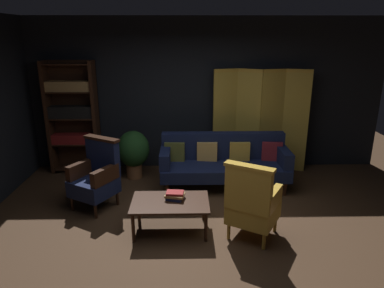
{
  "coord_description": "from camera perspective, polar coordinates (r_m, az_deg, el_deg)",
  "views": [
    {
      "loc": [
        -0.1,
        -4.06,
        2.48
      ],
      "look_at": [
        0.0,
        0.8,
        0.95
      ],
      "focal_mm": 32.65,
      "sensor_mm": 36.0,
      "label": 1
    }
  ],
  "objects": [
    {
      "name": "potted_plant",
      "position": [
        6.3,
        -9.56,
        -1.12
      ],
      "size": [
        0.57,
        0.57,
        0.86
      ],
      "color": "brown",
      "rests_on": "ground_plane"
    },
    {
      "name": "ground_plane",
      "position": [
        4.76,
        0.19,
        -13.92
      ],
      "size": [
        10.0,
        10.0,
        0.0
      ],
      "primitive_type": "plane",
      "color": "#3D2819"
    },
    {
      "name": "armchair_wing_left",
      "position": [
        5.36,
        -15.36,
        -5.02
      ],
      "size": [
        0.79,
        0.79,
        1.04
      ],
      "color": "black",
      "rests_on": "ground_plane"
    },
    {
      "name": "back_wall",
      "position": [
        6.61,
        -0.28,
        8.05
      ],
      "size": [
        7.2,
        0.1,
        2.8
      ],
      "primitive_type": "cube",
      "color": "black",
      "rests_on": "ground_plane"
    },
    {
      "name": "bookshelf",
      "position": [
        6.74,
        -18.91,
        4.42
      ],
      "size": [
        0.9,
        0.32,
        2.05
      ],
      "color": "black",
      "rests_on": "ground_plane"
    },
    {
      "name": "book_tan_leather",
      "position": [
        4.62,
        -2.8,
        -8.33
      ],
      "size": [
        0.28,
        0.24,
        0.03
      ],
      "primitive_type": "cube",
      "rotation": [
        0.0,
        0.0,
        -0.23
      ],
      "color": "#9E7A47",
      "rests_on": "book_navy_cloth"
    },
    {
      "name": "armchair_gilt_accent",
      "position": [
        4.44,
        9.78,
        -9.45
      ],
      "size": [
        0.79,
        0.79,
        1.04
      ],
      "color": "#B78E33",
      "rests_on": "ground_plane"
    },
    {
      "name": "velvet_couch",
      "position": [
        5.92,
        5.21,
        -2.62
      ],
      "size": [
        2.12,
        0.78,
        0.88
      ],
      "color": "black",
      "rests_on": "ground_plane"
    },
    {
      "name": "book_red_leather",
      "position": [
        4.6,
        -2.81,
        -7.99
      ],
      "size": [
        0.24,
        0.17,
        0.03
      ],
      "primitive_type": "cube",
      "rotation": [
        0.0,
        0.0,
        -0.1
      ],
      "color": "maroon",
      "rests_on": "book_tan_leather"
    },
    {
      "name": "folding_screen",
      "position": [
        6.56,
        11.01,
        3.97
      ],
      "size": [
        1.75,
        0.26,
        1.9
      ],
      "color": "#B29338",
      "rests_on": "ground_plane"
    },
    {
      "name": "coffee_table",
      "position": [
        4.6,
        -3.58,
        -9.85
      ],
      "size": [
        1.0,
        0.64,
        0.42
      ],
      "color": "black",
      "rests_on": "ground_plane"
    },
    {
      "name": "book_navy_cloth",
      "position": [
        4.63,
        -2.8,
        -8.72
      ],
      "size": [
        0.25,
        0.23,
        0.04
      ],
      "primitive_type": "cube",
      "rotation": [
        0.0,
        0.0,
        -0.28
      ],
      "color": "navy",
      "rests_on": "coffee_table"
    }
  ]
}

